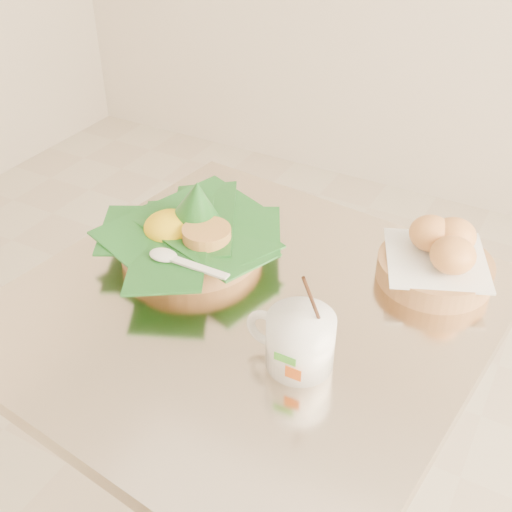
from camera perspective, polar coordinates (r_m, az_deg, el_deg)
The scene contains 4 objects.
cafe_table at distance 1.16m, azimuth -0.72°, elevation -12.75°, with size 0.77×0.77×0.75m.
rice_basket at distance 1.10m, azimuth -5.85°, elevation 2.18°, with size 0.31×0.31×0.15m.
bread_basket at distance 1.08m, azimuth 15.93°, elevation -0.21°, with size 0.21×0.21×0.10m.
coffee_mug at distance 0.88m, azimuth 3.80°, elevation -7.41°, with size 0.13×0.10×0.16m.
Camera 1 is at (0.48, -0.67, 1.39)m, focal length 45.00 mm.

